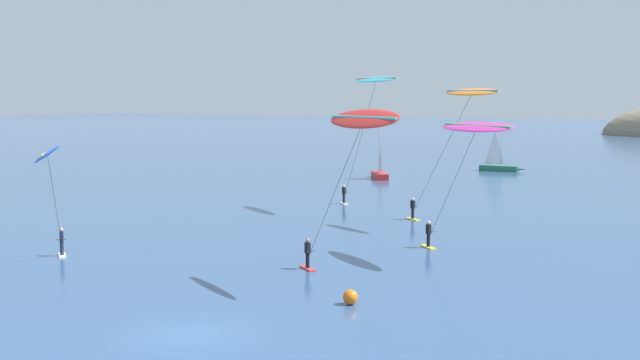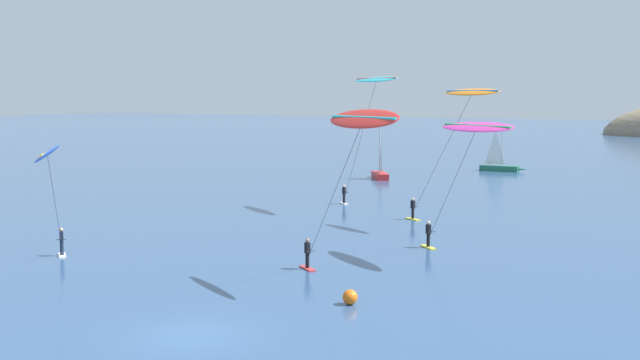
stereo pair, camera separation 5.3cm
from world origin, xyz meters
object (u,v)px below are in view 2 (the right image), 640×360
(kitesurfer_orange, at_px, (466,104))
(kitesurfer_blue, at_px, (49,162))
(sailboat_far, at_px, (502,166))
(sailboat_near, at_px, (380,173))
(kitesurfer_magenta, at_px, (474,134))
(kitesurfer_red, at_px, (359,130))
(kitesurfer_cyan, at_px, (374,88))
(marker_buoy, at_px, (350,297))

(kitesurfer_orange, bearing_deg, kitesurfer_blue, -119.09)
(sailboat_far, bearing_deg, sailboat_near, -121.46)
(kitesurfer_blue, bearing_deg, kitesurfer_magenta, 38.75)
(kitesurfer_red, distance_m, kitesurfer_magenta, 9.45)
(kitesurfer_cyan, bearing_deg, sailboat_near, 114.77)
(kitesurfer_red, bearing_deg, kitesurfer_blue, -160.27)
(marker_buoy, bearing_deg, sailboat_near, 114.57)
(kitesurfer_orange, bearing_deg, kitesurfer_red, -85.35)
(sailboat_near, xyz_separation_m, kitesurfer_red, (22.28, -48.26, 7.23))
(kitesurfer_blue, bearing_deg, kitesurfer_cyan, 81.90)
(sailboat_far, height_order, kitesurfer_cyan, kitesurfer_cyan)
(kitesurfer_orange, relative_size, kitesurfer_blue, 1.42)
(kitesurfer_red, distance_m, marker_buoy, 8.21)
(kitesurfer_orange, height_order, kitesurfer_magenta, kitesurfer_orange)
(kitesurfer_red, bearing_deg, sailboat_far, 101.28)
(sailboat_near, xyz_separation_m, sailboat_far, (9.55, 15.60, 0.00))
(sailboat_far, relative_size, kitesurfer_blue, 0.83)
(sailboat_near, height_order, kitesurfer_red, kitesurfer_red)
(kitesurfer_cyan, bearing_deg, kitesurfer_orange, -26.83)
(sailboat_far, distance_m, kitesurfer_magenta, 57.33)
(sailboat_far, xyz_separation_m, kitesurfer_red, (12.73, -63.86, 7.23))
(kitesurfer_cyan, xyz_separation_m, marker_buoy, (12.46, -27.47, -9.79))
(kitesurfer_cyan, bearing_deg, marker_buoy, -65.59)
(sailboat_near, height_order, sailboat_far, same)
(kitesurfer_orange, xyz_separation_m, kitesurfer_cyan, (-9.69, 4.90, 1.22))
(sailboat_far, bearing_deg, kitesurfer_red, -78.72)
(kitesurfer_blue, bearing_deg, kitesurfer_red, 19.73)
(kitesurfer_cyan, distance_m, marker_buoy, 31.71)
(kitesurfer_red, height_order, kitesurfer_cyan, kitesurfer_cyan)
(sailboat_near, xyz_separation_m, kitesurfer_cyan, (11.01, -23.86, 9.50))
(kitesurfer_cyan, distance_m, kitesurfer_blue, 30.54)
(kitesurfer_red, distance_m, kitesurfer_blue, 16.60)
(sailboat_near, bearing_deg, kitesurfer_orange, -54.26)
(kitesurfer_red, height_order, kitesurfer_orange, kitesurfer_orange)
(sailboat_far, relative_size, kitesurfer_orange, 0.59)
(kitesurfer_magenta, height_order, kitesurfer_blue, kitesurfer_magenta)
(kitesurfer_magenta, relative_size, marker_buoy, 11.58)
(sailboat_near, distance_m, kitesurfer_red, 53.65)
(kitesurfer_red, bearing_deg, sailboat_near, 114.78)
(kitesurfer_orange, height_order, kitesurfer_blue, kitesurfer_orange)
(sailboat_near, height_order, kitesurfer_blue, kitesurfer_blue)
(kitesurfer_orange, relative_size, kitesurfer_magenta, 1.25)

